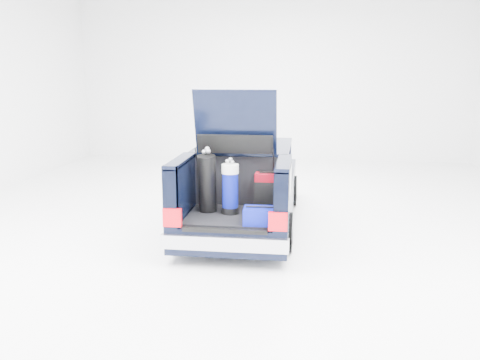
# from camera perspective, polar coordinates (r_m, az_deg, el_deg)

# --- Properties ---
(ground) EXTENTS (14.00, 14.00, 0.00)m
(ground) POSITION_cam_1_polar(r_m,az_deg,el_deg) (9.28, 0.41, -4.95)
(ground) COLOR white
(ground) RESTS_ON ground
(car) EXTENTS (1.87, 4.65, 2.47)m
(car) POSITION_cam_1_polar(r_m,az_deg,el_deg) (9.21, 0.49, -0.75)
(car) COLOR black
(car) RESTS_ON ground
(red_suitcase) EXTENTS (0.37, 0.24, 0.60)m
(red_suitcase) POSITION_cam_1_polar(r_m,az_deg,el_deg) (7.96, 3.02, -1.27)
(red_suitcase) COLOR #6B030E
(red_suitcase) RESTS_ON car
(black_golf_bag) EXTENTS (0.31, 0.40, 1.00)m
(black_golf_bag) POSITION_cam_1_polar(r_m,az_deg,el_deg) (7.75, -3.71, -0.38)
(black_golf_bag) COLOR black
(black_golf_bag) RESTS_ON car
(blue_golf_bag) EXTENTS (0.29, 0.29, 0.86)m
(blue_golf_bag) POSITION_cam_1_polar(r_m,az_deg,el_deg) (7.67, -1.11, -0.95)
(blue_golf_bag) COLOR black
(blue_golf_bag) RESTS_ON car
(blue_duffel) EXTENTS (0.50, 0.34, 0.26)m
(blue_duffel) POSITION_cam_1_polar(r_m,az_deg,el_deg) (7.22, 2.38, -4.03)
(blue_duffel) COLOR #050C7C
(blue_duffel) RESTS_ON car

